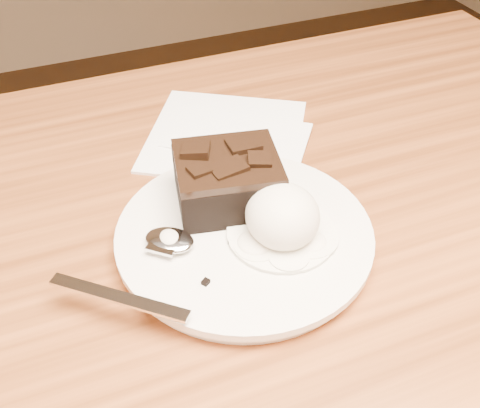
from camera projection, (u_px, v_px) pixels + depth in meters
name	position (u px, v px, depth m)	size (l,w,h in m)	color
plate	(244.00, 238.00, 0.51)	(0.22, 0.22, 0.02)	white
brownie	(228.00, 183.00, 0.52)	(0.09, 0.08, 0.04)	black
ice_cream_scoop	(283.00, 216.00, 0.48)	(0.06, 0.07, 0.05)	white
melt_puddle	(281.00, 234.00, 0.49)	(0.09, 0.09, 0.00)	white
spoon	(170.00, 242.00, 0.48)	(0.03, 0.17, 0.01)	silver
napkin	(225.00, 134.00, 0.64)	(0.16, 0.16, 0.01)	white
crumb_a	(206.00, 282.00, 0.45)	(0.01, 0.01, 0.00)	black
crumb_b	(279.00, 258.00, 0.47)	(0.01, 0.01, 0.00)	black
crumb_c	(214.00, 226.00, 0.50)	(0.01, 0.00, 0.00)	black
crumb_d	(231.00, 241.00, 0.49)	(0.01, 0.01, 0.00)	black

